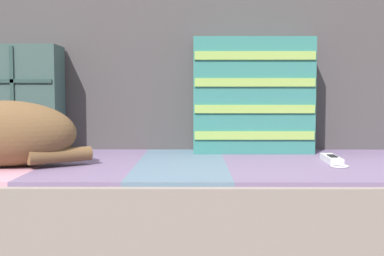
{
  "coord_description": "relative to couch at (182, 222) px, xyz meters",
  "views": [
    {
      "loc": [
        0.04,
        -1.28,
        0.57
      ],
      "look_at": [
        0.03,
        0.07,
        0.48
      ],
      "focal_mm": 45.0,
      "sensor_mm": 36.0,
      "label": 1
    }
  ],
  "objects": [
    {
      "name": "throw_pillow_quilted",
      "position": [
        -0.62,
        0.19,
        0.37
      ],
      "size": [
        0.41,
        0.14,
        0.36
      ],
      "color": "#38514C",
      "rests_on": "couch"
    },
    {
      "name": "couch",
      "position": [
        0.0,
        0.0,
        0.0
      ],
      "size": [
        1.87,
        0.81,
        0.38
      ],
      "color": "brown",
      "rests_on": "ground_plane"
    },
    {
      "name": "throw_pillow_striped",
      "position": [
        0.23,
        0.19,
        0.38
      ],
      "size": [
        0.4,
        0.14,
        0.38
      ],
      "color": "#337A70",
      "rests_on": "couch"
    },
    {
      "name": "sofa_backrest",
      "position": [
        -0.0,
        0.34,
        0.45
      ],
      "size": [
        1.83,
        0.14,
        0.53
      ],
      "color": "#474242",
      "rests_on": "couch"
    },
    {
      "name": "game_remote_far",
      "position": [
        0.43,
        -0.06,
        0.2
      ],
      "size": [
        0.05,
        0.2,
        0.02
      ],
      "color": "white",
      "rests_on": "couch"
    }
  ]
}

